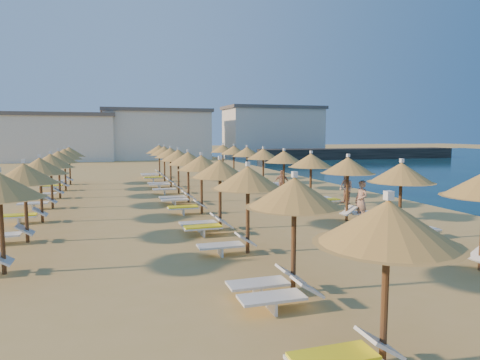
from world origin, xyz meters
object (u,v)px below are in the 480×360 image
object	(u,v)px
jetty	(357,154)
parasol_row_west	(194,161)
beachgoer_c	(282,182)
beachgoer_b	(346,188)
beachgoer_a	(361,201)
parasol_row_east	(297,159)

from	to	relation	value
jetty	parasol_row_west	distance (m)	46.60
beachgoer_c	beachgoer_b	bearing A→B (deg)	-44.67
beachgoer_b	beachgoer_c	bearing A→B (deg)	-163.78
beachgoer_c	beachgoer_a	bearing A→B (deg)	-70.39
beachgoer_c	parasol_row_east	bearing A→B (deg)	-78.15
parasol_row_west	parasol_row_east	bearing A→B (deg)	0.00
beachgoer_a	beachgoer_c	distance (m)	8.37
parasol_row_east	beachgoer_a	bearing A→B (deg)	-84.46
parasol_row_east	beachgoer_c	size ratio (longest dim) A/B	21.97
parasol_row_west	beachgoer_a	world-z (taller)	parasol_row_west
beachgoer_b	beachgoer_c	xyz separation A→B (m)	(-2.08, 4.03, -0.07)
parasol_row_west	beachgoer_c	bearing A→B (deg)	25.15
parasol_row_east	beachgoer_a	xyz separation A→B (m)	(0.54, -5.56, -1.48)
jetty	beachgoer_b	bearing A→B (deg)	-120.28
beachgoer_b	beachgoer_c	distance (m)	4.54
parasol_row_east	beachgoer_c	world-z (taller)	parasol_row_east
beachgoer_a	beachgoer_c	world-z (taller)	beachgoer_a
parasol_row_east	beachgoer_a	world-z (taller)	parasol_row_east
parasol_row_west	beachgoer_c	size ratio (longest dim) A/B	21.97
jetty	beachgoer_b	xyz separation A→B (m)	(-23.22, -35.71, 0.10)
jetty	beachgoer_a	size ratio (longest dim) A/B	16.80
beachgoer_b	parasol_row_west	bearing A→B (deg)	-109.71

